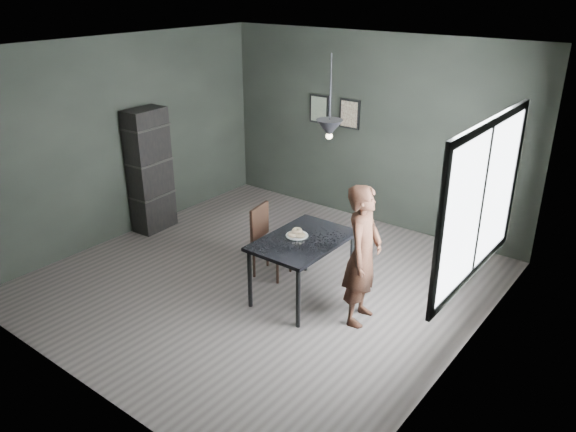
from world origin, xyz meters
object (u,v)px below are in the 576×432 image
Objects in this scene: wood_chair at (266,236)px; pendant_lamp at (329,128)px; woman at (363,255)px; white_plate at (297,236)px; cafe_table at (303,245)px; shelf_unit at (150,171)px.

pendant_lamp is (0.94, -0.08, 1.54)m from wood_chair.
pendant_lamp is at bearing 68.71° from woman.
cafe_table is at bearing -5.43° from white_plate.
cafe_table is 0.67× the size of shelf_unit.
wood_chair is (-0.60, 0.18, -0.24)m from white_plate.
woman is at bearing -0.49° from white_plate.
woman reaches higher than cafe_table.
pendant_lamp is (3.17, -0.14, 1.15)m from shelf_unit.
shelf_unit is at bearing 175.36° from cafe_table.
woman is at bearing -10.52° from pendant_lamp.
shelf_unit reaches higher than cafe_table.
woman is at bearing -7.42° from shelf_unit.
white_plate is 0.25× the size of wood_chair.
wood_chair is 1.80m from pendant_lamp.
pendant_lamp reaches higher than cafe_table.
white_plate is 0.13× the size of shelf_unit.
white_plate is 0.87m from woman.
pendant_lamp reaches higher than white_plate.
wood_chair is 0.50× the size of shelf_unit.
wood_chair is at bearing 163.79° from white_plate.
shelf_unit is at bearing 175.38° from white_plate.
pendant_lamp is (0.25, 0.10, 1.38)m from cafe_table.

